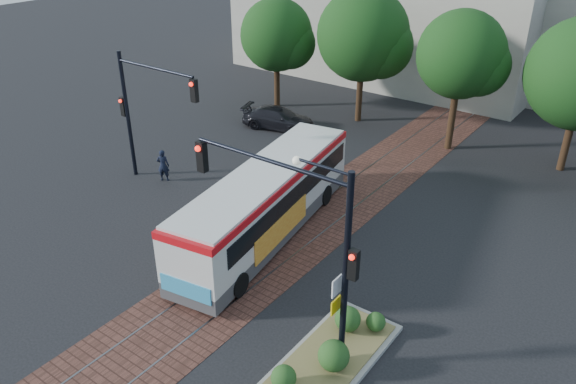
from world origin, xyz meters
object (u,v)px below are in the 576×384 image
at_px(officer, 163,165).
at_px(parked_car, 278,118).
at_px(city_bus, 267,199).
at_px(traffic_island, 331,354).
at_px(signal_pole_main, 307,229).
at_px(signal_pole_left, 142,103).

xyz_separation_m(officer, parked_car, (0.28, 8.58, -0.17)).
xyz_separation_m(city_bus, parked_car, (-6.62, 9.44, -0.97)).
relative_size(city_bus, traffic_island, 2.08).
bearing_deg(parked_car, signal_pole_main, -155.97).
distance_m(traffic_island, officer, 13.76).
bearing_deg(signal_pole_main, parked_car, 129.76).
distance_m(officer, parked_car, 8.59).
xyz_separation_m(signal_pole_main, officer, (-11.74, 5.19, -3.38)).
bearing_deg(signal_pole_main, city_bus, 138.14).
bearing_deg(signal_pole_left, city_bus, -3.66).
height_order(traffic_island, parked_car, parked_car).
height_order(signal_pole_main, signal_pole_left, signal_pole_main).
bearing_deg(city_bus, traffic_island, -46.46).
height_order(signal_pole_left, officer, signal_pole_left).
distance_m(signal_pole_main, officer, 13.28).
bearing_deg(parked_car, officer, 162.37).
xyz_separation_m(city_bus, signal_pole_left, (-7.40, 0.47, 2.28)).
bearing_deg(parked_car, city_bus, -160.68).
height_order(officer, parked_car, officer).
xyz_separation_m(city_bus, signal_pole_main, (4.83, -4.33, 2.57)).
height_order(city_bus, signal_pole_main, signal_pole_main).
height_order(traffic_island, officer, officer).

